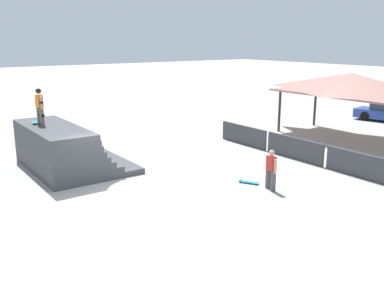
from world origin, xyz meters
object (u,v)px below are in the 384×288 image
object	(u,v)px
skateboard_on_deck	(35,122)
bystander_walking	(271,168)
skateboard_on_ground	(248,182)
skater_on_deck	(39,104)

from	to	relation	value
skateboard_on_deck	bystander_walking	xyz separation A→B (m)	(8.41, 6.31, -1.15)
bystander_walking	skateboard_on_deck	bearing A→B (deg)	49.16
skateboard_on_deck	skateboard_on_ground	world-z (taller)	skateboard_on_deck
skater_on_deck	bystander_walking	distance (m)	10.31
skater_on_deck	skateboard_on_deck	distance (m)	0.96
skater_on_deck	bystander_walking	world-z (taller)	skater_on_deck
bystander_walking	skateboard_on_ground	size ratio (longest dim) A/B	1.93
skateboard_on_deck	skater_on_deck	bearing A→B (deg)	36.85
skateboard_on_deck	skateboard_on_ground	size ratio (longest dim) A/B	0.96
skateboard_on_deck	bystander_walking	size ratio (longest dim) A/B	0.50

